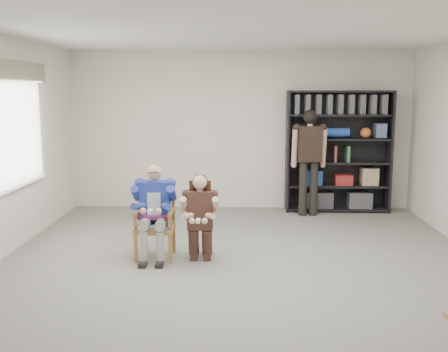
# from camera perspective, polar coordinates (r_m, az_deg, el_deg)

# --- Properties ---
(room_shell) EXTENTS (6.00, 7.00, 2.80)m
(room_shell) POSITION_cam_1_polar(r_m,az_deg,el_deg) (5.85, 1.78, 2.43)
(room_shell) COLOR silver
(room_shell) RESTS_ON ground
(floor) EXTENTS (6.00, 7.00, 0.01)m
(floor) POSITION_cam_1_polar(r_m,az_deg,el_deg) (6.17, 1.71, -10.59)
(floor) COLOR slate
(floor) RESTS_ON ground
(window_left) EXTENTS (0.16, 2.00, 1.75)m
(window_left) POSITION_cam_1_polar(r_m,az_deg,el_deg) (7.43, -21.69, 5.02)
(window_left) COLOR white
(window_left) RESTS_ON room_shell
(armchair) EXTENTS (0.54, 0.52, 0.92)m
(armchair) POSITION_cam_1_polar(r_m,az_deg,el_deg) (6.66, -7.54, -5.02)
(armchair) COLOR #AF8434
(armchair) RESTS_ON floor
(seated_man) EXTENTS (0.52, 0.72, 1.20)m
(seated_man) POSITION_cam_1_polar(r_m,az_deg,el_deg) (6.63, -7.56, -3.86)
(seated_man) COLOR navy
(seated_man) RESTS_ON floor
(kneeling_woman) EXTENTS (0.47, 0.74, 1.10)m
(kneeling_woman) POSITION_cam_1_polar(r_m,az_deg,el_deg) (6.45, -2.62, -4.61)
(kneeling_woman) COLOR #3C211E
(kneeling_woman) RESTS_ON floor
(bookshelf) EXTENTS (1.80, 0.38, 2.10)m
(bookshelf) POSITION_cam_1_polar(r_m,az_deg,el_deg) (9.30, 12.32, 2.61)
(bookshelf) COLOR black
(bookshelf) RESTS_ON floor
(standing_man) EXTENTS (0.57, 0.35, 1.78)m
(standing_man) POSITION_cam_1_polar(r_m,az_deg,el_deg) (8.88, 9.23, 1.36)
(standing_man) COLOR black
(standing_man) RESTS_ON floor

